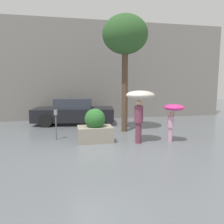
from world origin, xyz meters
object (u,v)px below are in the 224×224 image
person_child (173,112)px  parking_meter (56,118)px  planter_box (95,128)px  parked_car_near (74,112)px  person_adult (140,101)px  street_tree (125,37)px

person_child → parking_meter: bearing=-178.5°
planter_box → person_child: (2.88, -0.67, 0.62)m
planter_box → parking_meter: 1.61m
planter_box → parked_car_near: 3.95m
person_adult → parked_car_near: size_ratio=0.44×
person_adult → parked_car_near: (-2.32, 4.35, -0.92)m
street_tree → parking_meter: size_ratio=4.37×
person_adult → person_child: 1.33m
parked_car_near → street_tree: size_ratio=0.86×
planter_box → person_adult: size_ratio=0.67×
planter_box → parking_meter: bearing=160.0°
person_child → parking_meter: 4.53m
person_child → parking_meter: person_child is taller
person_adult → person_child: person_adult is taller
person_child → parked_car_near: person_child is taller
person_child → street_tree: (-1.31, 2.19, 3.11)m
planter_box → person_child: bearing=-13.0°
planter_box → person_adult: bearing=-15.9°
street_tree → person_adult: bearing=-88.2°
parking_meter → street_tree: bearing=17.9°
parked_car_near → street_tree: 4.87m
planter_box → parked_car_near: parked_car_near is taller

